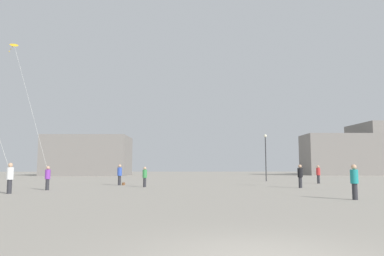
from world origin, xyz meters
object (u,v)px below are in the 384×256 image
Objects in this scene: person_in_white at (10,177)px; person_in_purple at (48,177)px; building_left_hall at (88,156)px; person_in_red at (318,173)px; lamppost_east at (266,150)px; person_in_black at (300,175)px; kite_amber_diamond at (15,48)px; person_in_blue at (120,174)px; person_in_teal at (354,180)px; handbag_beside_flyer at (124,184)px; person_in_green at (145,176)px; building_centre_hall at (342,155)px.

person_in_purple is at bearing -9.10° from person_in_white.
person_in_red is at bearing -52.42° from building_left_hall.
lamppost_east reaches higher than person_in_red.
person_in_black is 0.16× the size of kite_amber_diamond.
person_in_blue is 0.11× the size of building_left_hall.
person_in_teal is at bearing -94.59° from lamppost_east.
kite_amber_diamond is at bearing -174.75° from handbag_beside_flyer.
person_in_teal is at bearing -66.25° from building_left_hall.
person_in_teal is 19.66m from person_in_purple.
person_in_green is 0.95× the size of person_in_teal.
person_in_purple is 25.66m from lamppost_east.
kite_amber_diamond is 0.68× the size of building_left_hall.
kite_amber_diamond is at bearing -138.16° from building_centre_hall.
handbag_beside_flyer is (-13.25, 15.89, -0.82)m from person_in_teal.
person_in_red is at bearing 7.68° from handbag_beside_flyer.
person_in_black reaches higher than person_in_green.
person_in_teal is 1.03× the size of person_in_purple.
kite_amber_diamond is 45.76m from building_left_hall.
building_centre_hall is (27.64, 60.34, 3.42)m from person_in_teal.
handbag_beside_flyer is at bearing 67.38° from person_in_green.
person_in_green reaches higher than handbag_beside_flyer.
kite_amber_diamond reaches higher than person_in_purple.
person_in_green is (2.49, -3.32, -0.12)m from person_in_blue.
handbag_beside_flyer is (-14.27, 5.25, -0.87)m from person_in_black.
person_in_white is 3.72m from person_in_purple.
person_in_green is at bearing -136.12° from lamppost_east.
person_in_green is at bearing -38.58° from person_in_white.
person_in_purple is at bearing -172.03° from person_in_red.
person_in_green is 0.14× the size of kite_amber_diamond.
person_in_blue is at bearing 72.22° from person_in_green.
lamppost_east is (15.62, 9.31, 2.61)m from person_in_blue.
person_in_white is 15.47m from kite_amber_diamond.
person_in_red is 1.08× the size of person_in_purple.
person_in_red is at bearing -117.78° from building_centre_hall.
person_in_black is 56.44m from building_left_hall.
building_left_hall reaches higher than person_in_black.
person_in_green is 16.58m from kite_amber_diamond.
person_in_black reaches higher than handbag_beside_flyer.
person_in_blue is 1.03× the size of person_in_red.
person_in_blue is at bearing 173.16° from person_in_red.
person_in_green is 0.10× the size of building_centre_hall.
person_in_black is 26.85m from kite_amber_diamond.
building_centre_hall is 51.74× the size of handbag_beside_flyer.
building_left_hall is at bearing 129.19° from lamppost_east.
person_in_red is 30.86m from kite_amber_diamond.
person_in_red is 25.08m from person_in_purple.
building_centre_hall is (38.75, 47.86, 3.46)m from person_in_green.
lamppost_east is at bearing -126.02° from building_centre_hall.
person_in_blue is at bearing -149.21° from lamppost_east.
kite_amber_diamond is (-28.56, -3.43, 11.19)m from person_in_red.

